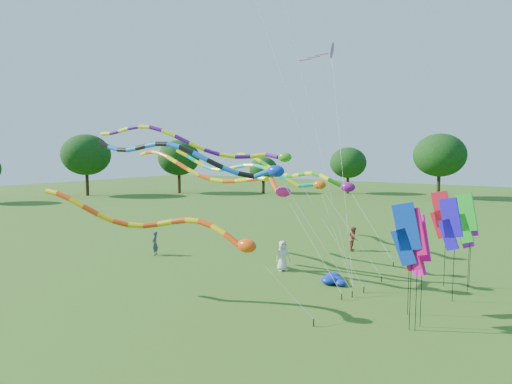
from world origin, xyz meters
The scene contains 21 objects.
ground centered at (0.00, 0.00, 0.00)m, with size 160.00×160.00×0.00m, color #2C5316.
tree_ring centered at (2.25, -1.28, 5.40)m, with size 118.90×120.77×9.64m.
tube_kite_red centered at (-3.73, -2.11, 3.62)m, with size 12.44×3.43×5.61m.
tube_kite_orange centered at (-5.61, 3.81, 5.57)m, with size 15.30×1.94×7.56m.
tube_kite_purple centered at (-5.59, 2.41, 7.25)m, with size 15.49×3.16×9.02m.
tube_kite_blue centered at (-5.24, 1.68, 6.49)m, with size 15.01×2.62×8.05m.
tube_kite_cyan centered at (-4.42, 5.96, 5.62)m, with size 13.86×1.13×7.48m.
tube_kite_green centered at (-4.36, 11.78, 5.23)m, with size 13.84×3.66×7.33m.
delta_kite_high_c centered at (-1.76, 10.47, 13.30)m, with size 6.52×7.12×15.16m.
banner_pole_blue_b centered at (6.51, 5.44, 3.57)m, with size 1.14×0.38×4.83m.
banner_pole_green centered at (6.93, 7.01, 3.67)m, with size 1.14×0.40×4.93m.
banner_pole_violet centered at (6.84, 8.17, 3.21)m, with size 1.16×0.19×4.47m.
banner_pole_blue_a centered at (5.67, 1.00, 3.73)m, with size 1.16×0.23×4.99m.
banner_pole_red centered at (5.76, 7.50, 3.68)m, with size 1.16×0.10×4.94m.
banner_pole_magenta_b centered at (5.87, 1.12, 3.53)m, with size 1.16×0.18×4.79m.
banner_pole_magenta_a centered at (5.96, 1.65, 3.21)m, with size 1.11×0.50×4.47m.
banner_pole_orange centered at (5.21, 2.65, 3.45)m, with size 1.16×0.29×4.71m.
blue_nylon_heap centered at (1.27, 5.13, 0.21)m, with size 1.38×1.52×0.48m.
person_a centered at (-2.33, 5.47, 0.88)m, with size 0.86×0.56×1.76m, color silver.
person_b centered at (-11.26, 3.96, 0.80)m, with size 0.58×0.38×1.60m, color #40445A.
person_c centered at (-0.74, 12.54, 0.83)m, with size 0.81×0.63×1.67m, color brown.
Camera 1 is at (9.83, -15.53, 6.88)m, focal length 30.00 mm.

